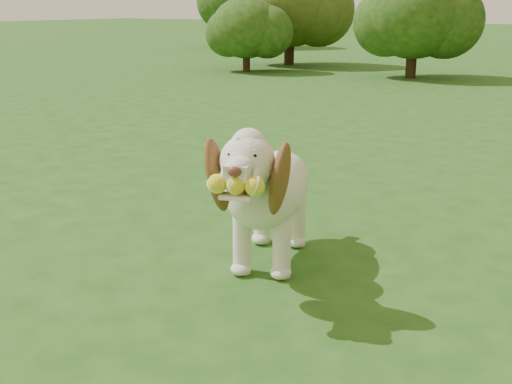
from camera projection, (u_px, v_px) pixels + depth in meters
The scene contains 5 objects.
ground at pixel (346, 257), 3.14m from camera, with size 80.00×80.00×0.00m, color #1F4A15.
dog at pixel (267, 187), 2.94m from camera, with size 0.62×1.09×0.73m.
shrub_a at pixel (246, 28), 11.55m from camera, with size 1.28×1.28×1.33m.
shrub_e at pixel (290, 5), 12.70m from camera, with size 1.93×1.93×2.00m.
shrub_b at pixel (414, 15), 10.49m from camera, with size 1.68×1.68×1.74m.
Camera 1 is at (1.21, -2.70, 1.19)m, focal length 45.00 mm.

